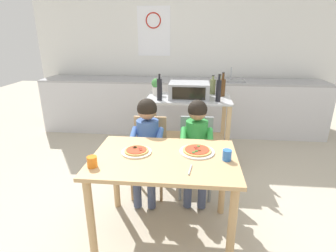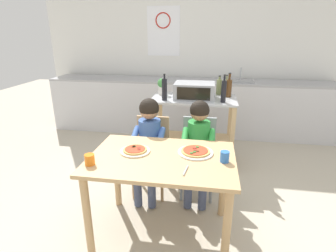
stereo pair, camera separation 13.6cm
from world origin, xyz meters
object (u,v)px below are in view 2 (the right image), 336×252
object	(u,v)px
dining_chair_right	(198,151)
drinking_cup_orange	(90,160)
serving_spoon	(186,170)
drinking_cup_blue	(225,157)
bottle_brown_beer	(229,88)
bottle_tall_green_wine	(226,87)
bottle_squat_spirits	(224,91)
bottle_dark_olive_oil	(219,87)
pizza_plate_cream	(135,150)
toaster_oven	(194,91)
dining_table	(162,170)
child_in_green_shirt	(198,139)
potted_herb_plant	(162,86)
kitchen_island_cart	(193,120)
dining_chair_left	(151,150)
bottle_clear_vinegar	(164,89)
pizza_plate_white	(195,152)
child_in_blue_striped_shirt	(148,137)

from	to	relation	value
dining_chair_right	drinking_cup_orange	distance (m)	1.22
serving_spoon	drinking_cup_blue	bearing A→B (deg)	34.46
bottle_brown_beer	drinking_cup_blue	xyz separation A→B (m)	(-0.09, -1.53, -0.22)
bottle_tall_green_wine	serving_spoon	size ratio (longest dim) A/B	1.87
bottle_squat_spirits	bottle_dark_olive_oil	size ratio (longest dim) A/B	1.31
bottle_dark_olive_oil	pizza_plate_cream	size ratio (longest dim) A/B	1.00
bottle_tall_green_wine	drinking_cup_orange	world-z (taller)	bottle_tall_green_wine
drinking_cup_orange	toaster_oven	bearing A→B (deg)	67.57
bottle_squat_spirits	dining_table	distance (m)	1.39
child_in_green_shirt	serving_spoon	xyz separation A→B (m)	(-0.05, -0.77, 0.08)
potted_herb_plant	drinking_cup_orange	xyz separation A→B (m)	(-0.23, -1.72, -0.22)
kitchen_island_cart	toaster_oven	xyz separation A→B (m)	(0.00, -0.03, 0.39)
bottle_dark_olive_oil	potted_herb_plant	size ratio (longest dim) A/B	1.14
bottle_squat_spirits	bottle_dark_olive_oil	distance (m)	0.42
dining_chair_left	dining_table	bearing A→B (deg)	-70.19
pizza_plate_cream	drinking_cup_orange	size ratio (longest dim) A/B	3.06
dining_chair_right	pizza_plate_cream	world-z (taller)	dining_chair_right
bottle_tall_green_wine	dining_table	world-z (taller)	bottle_tall_green_wine
child_in_green_shirt	bottle_squat_spirits	bearing A→B (deg)	69.87
kitchen_island_cart	dining_chair_right	size ratio (longest dim) A/B	1.28
bottle_clear_vinegar	bottle_dark_olive_oil	size ratio (longest dim) A/B	1.28
pizza_plate_cream	dining_chair_right	bearing A→B (deg)	52.64
dining_chair_right	pizza_plate_white	xyz separation A→B (m)	(-0.00, -0.59, 0.26)
dining_chair_right	serving_spoon	xyz separation A→B (m)	(-0.05, -0.89, 0.26)
bottle_clear_vinegar	potted_herb_plant	bearing A→B (deg)	105.43
dining_table	pizza_plate_cream	xyz separation A→B (m)	(-0.23, 0.05, 0.13)
toaster_oven	dining_chair_right	world-z (taller)	toaster_oven
toaster_oven	dining_chair_left	size ratio (longest dim) A/B	0.60
bottle_brown_beer	bottle_dark_olive_oil	distance (m)	0.17
bottle_clear_vinegar	child_in_blue_striped_shirt	xyz separation A→B (m)	(-0.04, -0.70, -0.34)
drinking_cup_blue	bottle_brown_beer	bearing A→B (deg)	86.58
bottle_clear_vinegar	child_in_green_shirt	size ratio (longest dim) A/B	0.31
bottle_dark_olive_oil	dining_chair_right	distance (m)	1.09
bottle_clear_vinegar	pizza_plate_white	bearing A→B (deg)	-68.16
toaster_oven	bottle_squat_spirits	bearing A→B (deg)	-22.01
toaster_oven	drinking_cup_blue	size ratio (longest dim) A/B	5.75
child_in_blue_striped_shirt	serving_spoon	size ratio (longest dim) A/B	7.37
bottle_clear_vinegar	pizza_plate_white	distance (m)	1.23
dining_chair_right	serving_spoon	world-z (taller)	dining_chair_right
bottle_brown_beer	child_in_green_shirt	size ratio (longest dim) A/B	0.30
toaster_oven	bottle_brown_beer	world-z (taller)	bottle_brown_beer
kitchen_island_cart	drinking_cup_blue	bearing A→B (deg)	-76.82
potted_herb_plant	child_in_green_shirt	bearing A→B (deg)	-60.59
bottle_tall_green_wine	serving_spoon	distance (m)	1.86
toaster_oven	child_in_green_shirt	bearing A→B (deg)	-82.80
bottle_brown_beer	child_in_green_shirt	bearing A→B (deg)	-108.51
pizza_plate_cream	toaster_oven	bearing A→B (deg)	73.68
bottle_brown_beer	bottle_tall_green_wine	world-z (taller)	bottle_brown_beer
toaster_oven	pizza_plate_cream	world-z (taller)	toaster_oven
bottle_brown_beer	bottle_squat_spirits	distance (m)	0.29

